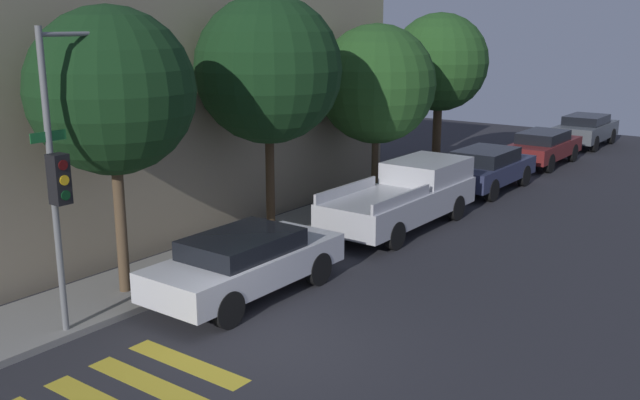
% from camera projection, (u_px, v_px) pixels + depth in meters
% --- Properties ---
extents(ground_plane, '(60.00, 60.00, 0.00)m').
position_uv_depth(ground_plane, '(276.00, 347.00, 12.96)').
color(ground_plane, '#28282D').
extents(sidewalk, '(26.00, 2.28, 0.14)m').
position_uv_depth(sidewalk, '(123.00, 291.00, 15.45)').
color(sidewalk, gray).
rests_on(sidewalk, ground).
extents(crosswalk, '(3.02, 2.60, 0.00)m').
position_uv_depth(crosswalk, '(127.00, 394.00, 11.31)').
color(crosswalk, gold).
rests_on(crosswalk, ground).
extents(traffic_light_pole, '(2.02, 0.56, 5.68)m').
position_uv_depth(traffic_light_pole, '(69.00, 145.00, 12.75)').
color(traffic_light_pole, slate).
rests_on(traffic_light_pole, ground).
extents(sedan_near_corner, '(4.68, 1.88, 1.41)m').
position_uv_depth(sedan_near_corner, '(246.00, 262.00, 15.16)').
color(sedan_near_corner, silver).
rests_on(sedan_near_corner, ground).
extents(pickup_truck, '(5.71, 2.02, 1.76)m').
position_uv_depth(pickup_truck, '(406.00, 195.00, 20.45)').
color(pickup_truck, '#BCBCC1').
rests_on(pickup_truck, ground).
extents(sedan_middle, '(4.59, 1.89, 1.47)m').
position_uv_depth(sedan_middle, '(486.00, 168.00, 24.82)').
color(sedan_middle, '#2D3351').
rests_on(sedan_middle, ground).
extents(sedan_far_end, '(4.65, 1.76, 1.41)m').
position_uv_depth(sedan_far_end, '(543.00, 146.00, 29.24)').
color(sedan_far_end, maroon).
rests_on(sedan_far_end, ground).
extents(sedan_tail_of_row, '(4.47, 1.86, 1.48)m').
position_uv_depth(sedan_tail_of_row, '(586.00, 129.00, 33.71)').
color(sedan_tail_of_row, '#4C5156').
rests_on(sedan_tail_of_row, ground).
extents(tree_near_corner, '(3.39, 3.39, 6.09)m').
position_uv_depth(tree_near_corner, '(111.00, 92.00, 14.27)').
color(tree_near_corner, brown).
rests_on(tree_near_corner, ground).
extents(tree_midblock, '(3.76, 3.76, 6.46)m').
position_uv_depth(tree_midblock, '(268.00, 70.00, 17.99)').
color(tree_midblock, '#42301E').
rests_on(tree_midblock, ground).
extents(tree_far_end, '(3.71, 3.71, 5.72)m').
position_uv_depth(tree_far_end, '(376.00, 84.00, 22.16)').
color(tree_far_end, brown).
rests_on(tree_far_end, ground).
extents(tree_behind_truck, '(3.46, 3.46, 6.08)m').
position_uv_depth(tree_behind_truck, '(440.00, 63.00, 25.32)').
color(tree_behind_truck, '#4C3823').
rests_on(tree_behind_truck, ground).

